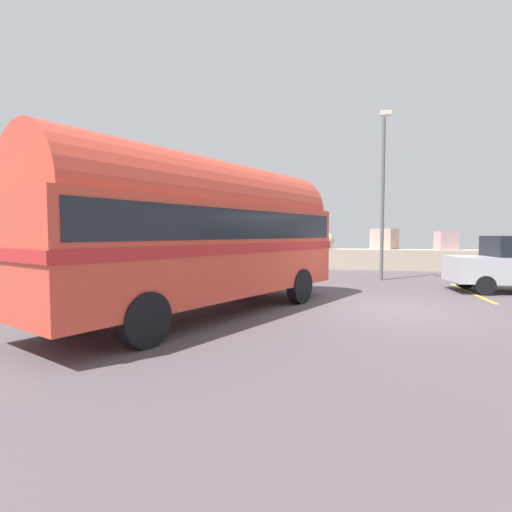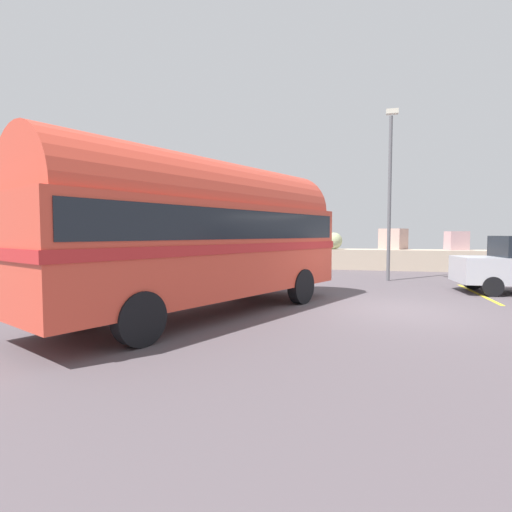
% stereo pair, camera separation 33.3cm
% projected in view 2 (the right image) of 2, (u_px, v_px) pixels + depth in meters
% --- Properties ---
extents(ground, '(32.00, 26.00, 0.02)m').
position_uv_depth(ground, '(393.00, 310.00, 9.78)').
color(ground, '#544B50').
extents(breakwater, '(31.36, 2.51, 2.43)m').
position_uv_depth(breakwater, '(367.00, 256.00, 21.20)').
color(breakwater, '#B6A48F').
rests_on(breakwater, ground).
extents(vintage_coach, '(5.75, 8.80, 3.70)m').
position_uv_depth(vintage_coach, '(204.00, 229.00, 9.24)').
color(vintage_coach, black).
rests_on(vintage_coach, ground).
extents(lamp_post, '(0.44, 1.10, 6.68)m').
position_uv_depth(lamp_post, '(390.00, 189.00, 15.62)').
color(lamp_post, '#5B5B60').
rests_on(lamp_post, ground).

